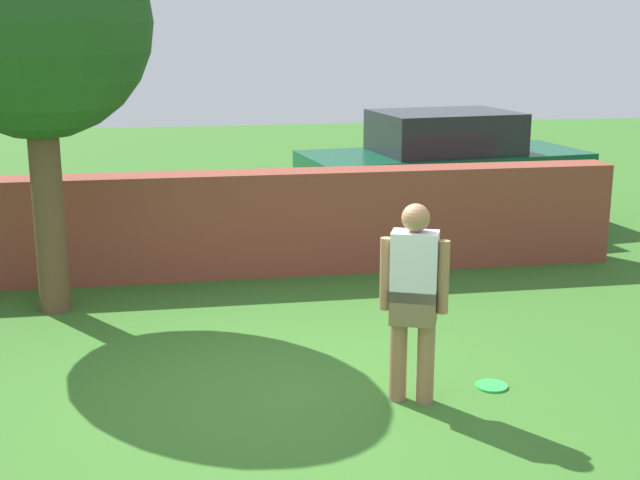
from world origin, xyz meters
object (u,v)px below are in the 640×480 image
Objects in this scene: tree at (34,25)px; car at (443,169)px; frisbee_green at (491,386)px; person at (414,294)px.

tree is 0.94× the size of car.
tree reaches higher than frisbee_green.
person is at bearing -168.94° from frisbee_green.
frisbee_green is at bearing -111.41° from car.
tree is 2.55× the size of person.
tree reaches higher than person.
person is (3.10, -2.86, -2.05)m from tree.
car is at bearing 31.14° from tree.
car is 16.26× the size of frisbee_green.
tree is at bearing -156.60° from car.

